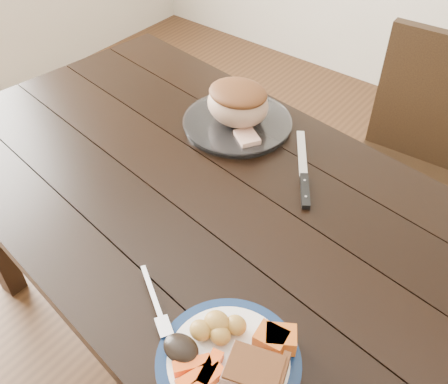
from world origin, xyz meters
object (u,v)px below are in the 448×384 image
Objects in this scene: dining_table at (205,215)px; chair_far at (416,162)px; serving_platter at (237,124)px; fork at (156,305)px; roast_joint at (238,104)px; carving_knife at (304,181)px; pork_slice at (254,374)px; dinner_plate at (228,362)px.

chair_far reaches higher than dining_table.
fork is (0.26, -0.60, 0.01)m from serving_platter.
carving_knife is (0.28, -0.09, -0.07)m from roast_joint.
roast_joint reaches higher than pork_slice.
dinner_plate is at bearing -54.16° from roast_joint.
dining_table is 0.30m from serving_platter.
chair_far is (0.31, 0.74, -0.13)m from dining_table.
fork is 0.89× the size of roast_joint.
dinner_plate is at bearing 87.66° from chair_far.
pork_slice reaches higher than dinner_plate.
dinner_plate is 1.63× the size of fork.
dining_table is at bearing -69.96° from roast_joint.
dinner_plate is 0.54m from carving_knife.
dinner_plate is at bearing -44.76° from dining_table.
serving_platter is 1.11× the size of carving_knife.
roast_joint is at bearing 129.10° from pork_slice.
roast_joint is at bearing 143.26° from fork.
chair_far reaches higher than pork_slice.
carving_knife is (-0.15, 0.51, -0.00)m from dinner_plate.
serving_platter is at bearing 129.10° from pork_slice.
pork_slice reaches higher than dining_table.
pork_slice is 0.35× the size of carving_knife.
roast_joint is (-0.10, 0.27, 0.17)m from dining_table.
serving_platter is (-0.41, -0.47, 0.23)m from chair_far.
dining_table is at bearing -69.96° from serving_platter.
chair_far is at bearing 48.82° from roast_joint.
roast_joint reaches higher than carving_knife.
roast_joint is (-0.41, -0.47, 0.30)m from chair_far.
dining_table is 0.27m from carving_knife.
fork is at bearing -66.99° from serving_platter.
serving_platter is (-0.44, 0.60, 0.00)m from dinner_plate.
carving_knife is at bearing -17.92° from serving_platter.
roast_joint is (-0.26, 0.60, 0.06)m from fork.
serving_platter is at bearing -142.01° from carving_knife.
chair_far is 1.10m from dinner_plate.
dining_table is at bearing 63.32° from chair_far.
serving_platter is 1.89× the size of fork.
pork_slice is at bearing -4.76° from dinner_plate.
pork_slice is at bearing -11.75° from carving_knife.
carving_knife is at bearing 73.41° from chair_far.
serving_platter is at bearing 45.07° from chair_far.
roast_joint is (-0.50, 0.61, 0.03)m from pork_slice.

